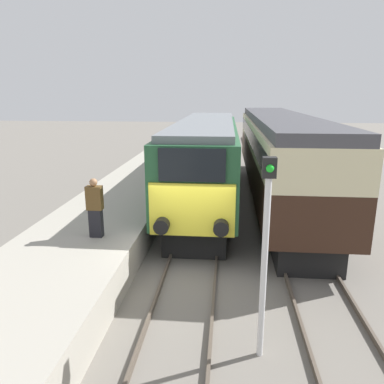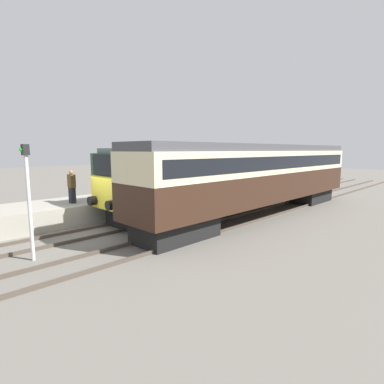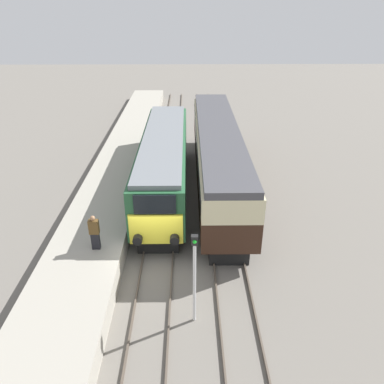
{
  "view_description": "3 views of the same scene",
  "coord_description": "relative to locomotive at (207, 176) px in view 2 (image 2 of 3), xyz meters",
  "views": [
    {
      "loc": [
        0.96,
        -9.71,
        5.01
      ],
      "look_at": [
        0.0,
        0.53,
        2.31
      ],
      "focal_mm": 35.0,
      "sensor_mm": 36.0,
      "label": 1
    },
    {
      "loc": [
        12.54,
        -6.44,
        3.77
      ],
      "look_at": [
        1.7,
        4.53,
        1.6
      ],
      "focal_mm": 28.0,
      "sensor_mm": 36.0,
      "label": 2
    },
    {
      "loc": [
        1.49,
        -13.94,
        11.23
      ],
      "look_at": [
        1.7,
        4.53,
        1.6
      ],
      "focal_mm": 35.0,
      "sensor_mm": 36.0,
      "label": 3
    }
  ],
  "objects": [
    {
      "name": "rails_far_track",
      "position": [
        3.4,
        -2.56,
        -2.09
      ],
      "size": [
        1.5,
        60.0,
        0.14
      ],
      "color": "#4C4238",
      "rests_on": "ground_plane"
    },
    {
      "name": "signal_post",
      "position": [
        1.7,
        -10.81,
        0.19
      ],
      "size": [
        0.24,
        0.28,
        3.96
      ],
      "color": "silver",
      "rests_on": "ground_plane"
    },
    {
      "name": "person_on_platform",
      "position": [
        -2.72,
        -7.43,
        -0.28
      ],
      "size": [
        0.44,
        0.26,
        1.72
      ],
      "color": "black",
      "rests_on": "platform_left"
    },
    {
      "name": "rails_near_track",
      "position": [
        0.0,
        -2.56,
        -2.09
      ],
      "size": [
        1.51,
        60.0,
        0.14
      ],
      "color": "#4C4238",
      "rests_on": "ground_plane"
    },
    {
      "name": "locomotive",
      "position": [
        0.0,
        0.0,
        0.0
      ],
      "size": [
        2.7,
        14.56,
        3.85
      ],
      "color": "black",
      "rests_on": "ground_plane"
    },
    {
      "name": "passenger_carriage",
      "position": [
        3.4,
        0.94,
        0.3
      ],
      "size": [
        2.75,
        17.64,
        4.08
      ],
      "color": "black",
      "rests_on": "ground_plane"
    },
    {
      "name": "platform_left",
      "position": [
        -3.3,
        0.44,
        -1.65
      ],
      "size": [
        3.5,
        50.0,
        1.02
      ],
      "color": "#9E998C",
      "rests_on": "ground_plane"
    },
    {
      "name": "ground_plane",
      "position": [
        0.0,
        -7.56,
        -2.16
      ],
      "size": [
        120.0,
        120.0,
        0.0
      ],
      "primitive_type": "plane",
      "color": "slate"
    }
  ]
}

